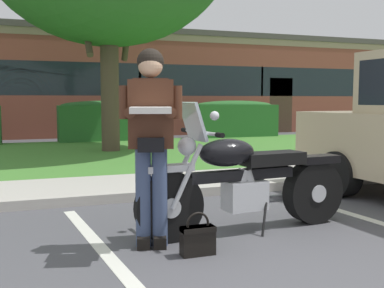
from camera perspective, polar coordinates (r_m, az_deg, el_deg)
The scene contains 11 objects.
ground_plane at distance 3.80m, azimuth 13.11°, elevation -14.28°, with size 140.00×140.00×0.00m, color #4C4C51.
curb_strip at distance 6.15m, azimuth -0.94°, elevation -5.92°, with size 60.00×0.20×0.12m, color #B7B2A8.
concrete_walk at distance 6.94m, azimuth -3.25°, elevation -4.77°, with size 60.00×1.50×0.08m, color #B7B2A8.
grass_lawn at distance 10.88m, azimuth -9.52°, elevation -1.17°, with size 60.00×6.67×0.06m, color #478433.
stall_stripe_0 at distance 3.49m, azimuth -7.92°, elevation -15.93°, with size 0.12×4.40×0.01m, color silver.
motorcycle at distance 4.55m, azimuth 7.55°, elevation -4.51°, with size 2.24×0.82×1.26m.
rider_person at distance 3.97m, azimuth -5.05°, elevation 1.61°, with size 0.54×0.64×1.70m.
handbag at distance 3.89m, azimuth 0.71°, elevation -11.41°, with size 0.28×0.13×0.36m.
hedge_center_right at distance 14.15m, azimuth -10.55°, elevation 2.86°, with size 2.74×0.90×1.24m.
hedge_right at distance 15.44m, azimuth 5.22°, elevation 3.14°, with size 2.80×0.90×1.24m.
brick_building at distance 20.89m, azimuth -9.52°, elevation 7.06°, with size 28.13×9.67×3.75m.
Camera 1 is at (-1.98, -2.98, 1.27)m, focal length 43.54 mm.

